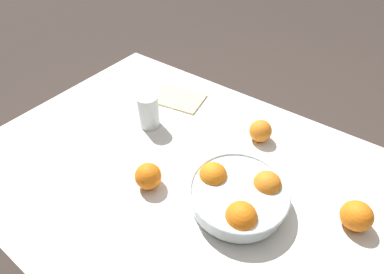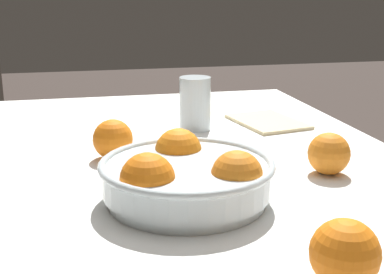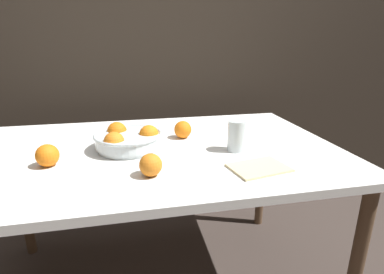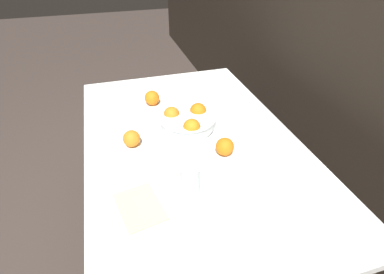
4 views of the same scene
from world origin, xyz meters
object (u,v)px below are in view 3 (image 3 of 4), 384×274
Objects in this scene: orange_loose_near_bowl at (151,165)px; orange_loose_aside at (183,130)px; fruit_bowl at (128,139)px; juice_glass at (237,137)px; orange_loose_front at (47,155)px.

orange_loose_near_bowl is 0.97× the size of orange_loose_aside.
fruit_bowl reaches higher than orange_loose_aside.
juice_glass reaches higher than fruit_bowl.
orange_loose_aside is at bearing 22.56° from orange_loose_front.
orange_loose_near_bowl is at bearing -75.84° from fruit_bowl.
juice_glass is 0.39m from orange_loose_near_bowl.
juice_glass is at bearing 0.87° from orange_loose_front.
orange_loose_aside is at bearing 21.47° from fruit_bowl.
orange_loose_front is (-0.35, 0.15, 0.00)m from orange_loose_near_bowl.
orange_loose_near_bowl is at bearing -155.04° from juice_glass.
fruit_bowl reaches higher than orange_loose_near_bowl.
fruit_bowl is 0.26m from orange_loose_aside.
fruit_bowl is at bearing 165.37° from juice_glass.
fruit_bowl is 3.62× the size of orange_loose_near_bowl.
juice_glass is at bearing -48.61° from orange_loose_aside.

